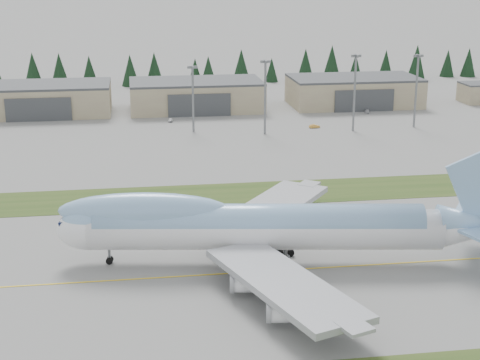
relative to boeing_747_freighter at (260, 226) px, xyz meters
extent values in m
plane|color=slate|center=(16.77, -3.73, -7.18)|extent=(7000.00, 7000.00, 0.00)
cube|color=#2B4619|center=(16.77, 41.27, -7.18)|extent=(400.00, 18.00, 0.08)
cube|color=yellow|center=(16.77, -3.73, -7.18)|extent=(400.00, 0.40, 0.02)
cylinder|color=white|center=(0.81, -0.12, -0.70)|extent=(62.96, 16.29, 7.26)
cylinder|color=#86B0DB|center=(-0.29, 0.04, 0.64)|extent=(58.46, 15.09, 6.70)
ellipsoid|color=white|center=(-30.14, 4.43, -0.70)|extent=(12.55, 8.88, 7.26)
ellipsoid|color=#86B0DB|center=(-30.14, 4.43, 0.64)|extent=(10.51, 7.51, 6.16)
ellipsoid|color=#86B0DB|center=(-20.19, 2.97, 2.76)|extent=(31.41, 10.59, 6.70)
cube|color=#0C1433|center=(-34.01, 5.00, 0.75)|extent=(2.79, 3.22, 1.45)
cone|color=white|center=(37.29, -5.49, -0.70)|extent=(14.30, 8.99, 7.12)
cone|color=#86B0DB|center=(37.29, -5.49, 0.64)|extent=(13.10, 8.20, 6.48)
cube|color=#86B0DB|center=(40.48, 0.82, -0.03)|extent=(12.36, 13.95, 0.51)
cube|color=#9A9CA1|center=(5.71, 17.79, -2.72)|extent=(28.42, 33.28, 1.12)
cube|color=#9A9CA1|center=(0.34, -18.68, -2.72)|extent=(21.26, 35.14, 1.12)
cylinder|color=white|center=(-0.03, 14.12, -4.84)|extent=(6.15, 3.61, 2.79)
cylinder|color=white|center=(6.90, 23.60, -4.84)|extent=(6.15, 3.61, 2.79)
cylinder|color=white|center=(-4.09, -13.51, -4.84)|extent=(6.15, 3.61, 2.79)
cylinder|color=white|center=(-0.19, -24.59, -4.84)|extent=(6.15, 3.61, 2.79)
cylinder|color=slate|center=(-26.82, 3.94, -5.84)|extent=(0.56, 0.56, 2.68)
cylinder|color=slate|center=(-0.36, 3.44, -5.73)|extent=(0.71, 0.71, 2.90)
cylinder|color=slate|center=(-1.33, -3.19, -5.73)|extent=(0.71, 0.71, 2.90)
cylinder|color=slate|center=(5.17, 2.63, -5.73)|extent=(0.71, 0.71, 2.90)
cylinder|color=slate|center=(4.20, -4.01, -5.73)|extent=(0.71, 0.71, 2.90)
cylinder|color=black|center=(-26.89, 3.50, -6.57)|extent=(1.27, 0.57, 1.23)
cylinder|color=black|center=(-26.76, 4.39, -6.57)|extent=(1.27, 0.57, 1.23)
cylinder|color=black|center=(-0.36, 3.44, -6.51)|extent=(1.41, 0.75, 1.34)
cylinder|color=black|center=(-1.33, -3.19, -6.51)|extent=(1.41, 0.75, 1.34)
cylinder|color=black|center=(5.17, 2.63, -6.51)|extent=(1.41, 0.75, 1.34)
cylinder|color=black|center=(4.20, -4.01, -6.51)|extent=(1.41, 0.75, 1.34)
cube|color=gray|center=(-53.23, 146.27, -2.18)|extent=(48.00, 26.00, 10.00)
cube|color=#3A3D40|center=(-53.23, 146.27, 3.22)|extent=(48.00, 26.00, 0.80)
cube|color=#3A3D40|center=(-53.23, 132.97, -3.18)|extent=(22.08, 0.60, 8.00)
cube|color=gray|center=(1.77, 146.27, -2.18)|extent=(48.00, 26.00, 10.00)
cube|color=#3A3D40|center=(1.77, 146.27, 3.22)|extent=(48.00, 26.00, 0.80)
cube|color=#3A3D40|center=(1.77, 132.97, -3.18)|extent=(22.08, 0.60, 8.00)
cube|color=gray|center=(61.77, 146.27, -2.18)|extent=(48.00, 26.00, 10.00)
cube|color=#3A3D40|center=(61.77, 146.27, 3.22)|extent=(48.00, 26.00, 0.80)
cube|color=#3A3D40|center=(61.77, 132.97, -3.18)|extent=(22.08, 0.60, 8.00)
cube|color=gray|center=(111.77, 144.27, -3.68)|extent=(14.00, 12.00, 7.00)
cylinder|color=slate|center=(-2.47, 109.16, 2.95)|extent=(0.70, 0.70, 20.27)
cube|color=slate|center=(-2.47, 109.16, 13.48)|extent=(3.20, 3.20, 0.80)
cylinder|color=slate|center=(19.59, 102.74, 4.02)|extent=(0.70, 0.70, 22.41)
cube|color=slate|center=(19.59, 102.74, 15.63)|extent=(3.20, 3.20, 0.80)
cylinder|color=slate|center=(48.53, 102.96, 4.62)|extent=(0.70, 0.70, 23.61)
cube|color=slate|center=(48.53, 102.96, 16.83)|extent=(3.20, 3.20, 0.80)
cylinder|color=slate|center=(70.03, 105.40, 4.29)|extent=(0.70, 0.70, 22.95)
cube|color=slate|center=(70.03, 105.40, 16.16)|extent=(3.20, 3.20, 0.80)
imported|color=silver|center=(-8.92, 125.71, -7.18)|extent=(1.82, 3.60, 1.18)
imported|color=gold|center=(37.30, 108.94, -7.18)|extent=(3.71, 1.79, 1.17)
imported|color=#A8A8AC|center=(62.15, 130.42, -7.18)|extent=(2.62, 4.16, 1.12)
cone|color=black|center=(-63.39, 206.38, 0.40)|extent=(8.50, 8.50, 15.18)
cone|color=black|center=(-52.22, 206.55, 0.20)|extent=(8.27, 8.27, 14.77)
cone|color=black|center=(-39.56, 208.18, -0.60)|extent=(7.37, 7.37, 13.17)
cone|color=black|center=(-21.83, 204.43, -0.28)|extent=(7.73, 7.73, 13.80)
cone|color=black|center=(-11.06, 210.77, -0.25)|extent=(7.76, 7.76, 13.86)
cone|color=black|center=(7.01, 208.38, -1.61)|extent=(6.24, 6.24, 11.15)
cone|color=black|center=(12.81, 206.61, -1.04)|extent=(6.88, 6.88, 12.29)
cone|color=black|center=(28.45, 211.57, 0.07)|extent=(8.12, 8.12, 14.51)
cone|color=black|center=(41.68, 206.97, -1.75)|extent=(6.08, 6.08, 10.86)
cone|color=black|center=(57.50, 207.39, 0.18)|extent=(8.24, 8.24, 14.72)
cone|color=black|center=(70.66, 210.38, 0.71)|extent=(8.84, 8.84, 15.78)
cone|color=black|center=(81.38, 208.09, -1.19)|extent=(6.72, 6.72, 12.00)
cone|color=black|center=(96.87, 210.67, -0.62)|extent=(7.36, 7.36, 13.14)
cone|color=black|center=(109.95, 205.46, 0.74)|extent=(8.88, 8.88, 15.85)
cone|color=black|center=(127.40, 210.62, -0.79)|extent=(7.16, 7.16, 12.78)
cone|color=black|center=(137.36, 209.42, -0.40)|extent=(7.59, 7.59, 13.56)
camera|label=1|loc=(-21.67, -120.78, 44.80)|focal=55.00mm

